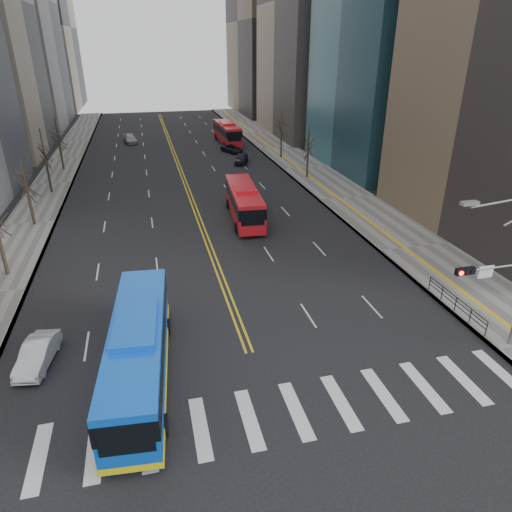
# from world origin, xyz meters

# --- Properties ---
(ground) EXTENTS (220.00, 220.00, 0.00)m
(ground) POSITION_xyz_m (0.00, 0.00, 0.00)
(ground) COLOR black
(sidewalk_right) EXTENTS (7.00, 130.00, 0.15)m
(sidewalk_right) POSITION_xyz_m (17.50, 45.00, 0.07)
(sidewalk_right) COLOR slate
(sidewalk_right) RESTS_ON ground
(sidewalk_left) EXTENTS (5.00, 130.00, 0.15)m
(sidewalk_left) POSITION_xyz_m (-16.50, 45.00, 0.07)
(sidewalk_left) COLOR slate
(sidewalk_left) RESTS_ON ground
(crosswalk) EXTENTS (26.70, 4.00, 0.01)m
(crosswalk) POSITION_xyz_m (0.00, 0.00, 0.01)
(crosswalk) COLOR silver
(crosswalk) RESTS_ON ground
(centerline) EXTENTS (0.55, 100.00, 0.01)m
(centerline) POSITION_xyz_m (0.00, 55.00, 0.01)
(centerline) COLOR gold
(centerline) RESTS_ON ground
(signal_mast) EXTENTS (5.37, 0.37, 9.39)m
(signal_mast) POSITION_xyz_m (13.77, 2.00, 4.86)
(signal_mast) COLOR gray
(signal_mast) RESTS_ON ground
(pedestrian_railing) EXTENTS (0.06, 6.06, 1.02)m
(pedestrian_railing) POSITION_xyz_m (14.30, 6.00, 0.82)
(pedestrian_railing) COLOR black
(pedestrian_railing) RESTS_ON sidewalk_right
(street_trees) EXTENTS (35.20, 47.20, 7.60)m
(street_trees) POSITION_xyz_m (-7.18, 34.55, 4.87)
(street_trees) COLOR #31261E
(street_trees) RESTS_ON ground
(blue_bus) EXTENTS (3.75, 12.83, 3.67)m
(blue_bus) POSITION_xyz_m (-6.12, 4.22, 1.92)
(blue_bus) COLOR blue
(blue_bus) RESTS_ON ground
(red_bus_near) EXTENTS (3.42, 11.26, 3.52)m
(red_bus_near) POSITION_xyz_m (4.53, 26.83, 1.96)
(red_bus_near) COLOR red
(red_bus_near) RESTS_ON ground
(red_bus_far) EXTENTS (3.21, 11.85, 3.72)m
(red_bus_far) POSITION_xyz_m (9.95, 65.18, 2.07)
(red_bus_far) COLOR red
(red_bus_far) RESTS_ON ground
(car_white) EXTENTS (2.09, 4.29, 1.35)m
(car_white) POSITION_xyz_m (-11.71, 6.86, 0.68)
(car_white) COLOR silver
(car_white) RESTS_ON ground
(car_dark_mid) EXTENTS (3.10, 4.71, 1.49)m
(car_dark_mid) POSITION_xyz_m (9.23, 49.94, 0.75)
(car_dark_mid) COLOR black
(car_dark_mid) RESTS_ON ground
(car_silver) EXTENTS (2.75, 5.03, 1.38)m
(car_silver) POSITION_xyz_m (-6.86, 69.62, 0.69)
(car_silver) COLOR #9D9DA3
(car_silver) RESTS_ON ground
(car_dark_far) EXTENTS (3.59, 4.86, 1.23)m
(car_dark_far) POSITION_xyz_m (9.33, 57.71, 0.61)
(car_dark_far) COLOR black
(car_dark_far) RESTS_ON ground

